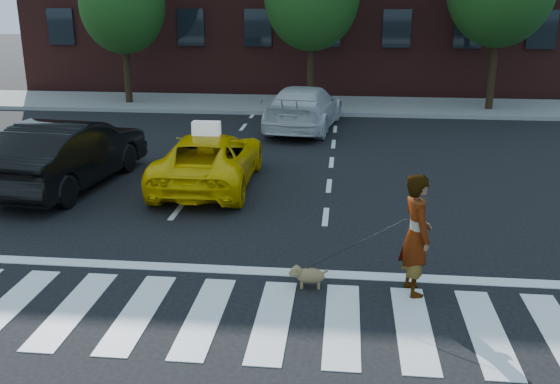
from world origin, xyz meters
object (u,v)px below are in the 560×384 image
Objects in this scene: black_sedan at (69,153)px; dog at (307,275)px; white_suv at (304,108)px; woman at (416,235)px; taxi at (209,159)px.

black_sedan is 7.87× the size of dog.
woman is at bearing 109.36° from white_suv.
white_suv is 2.64× the size of woman.
woman is (7.71, -4.85, 0.14)m from black_sedan.
taxi is at bearing 82.25° from white_suv.
white_suv is at bearing -105.82° from taxi.
taxi is 2.40× the size of woman.
woman is (4.38, -5.29, 0.32)m from taxi.
woman is (2.56, -12.04, 0.23)m from white_suv.
taxi is 3.36m from black_sedan.
woman is 1.83m from dog.
black_sedan is at bearing 44.11° from woman.
woman reaches higher than taxi.
black_sedan is at bearing 61.78° from white_suv.
dog is at bearing 76.35° from woman.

